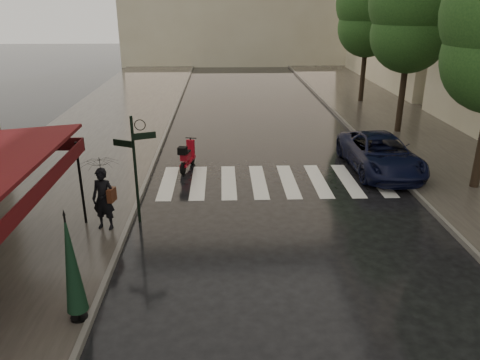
{
  "coord_description": "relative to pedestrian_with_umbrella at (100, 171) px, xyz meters",
  "views": [
    {
      "loc": [
        1.22,
        -9.19,
        5.99
      ],
      "look_at": [
        1.67,
        2.59,
        1.4
      ],
      "focal_mm": 35.0,
      "sensor_mm": 36.0,
      "label": 1
    }
  ],
  "objects": [
    {
      "name": "tree_far",
      "position": [
        11.7,
        16.59,
        3.69
      ],
      "size": [
        3.8,
        3.8,
        8.16
      ],
      "color": "black",
      "rests_on": "sidewalk_far"
    },
    {
      "name": "signpost",
      "position": [
        0.8,
        0.59,
        0.06
      ],
      "size": [
        1.17,
        0.29,
        3.1
      ],
      "color": "black",
      "rests_on": "ground"
    },
    {
      "name": "tree_mid",
      "position": [
        11.5,
        9.59,
        3.82
      ],
      "size": [
        3.8,
        3.8,
        8.34
      ],
      "color": "black",
      "rests_on": "sidewalk_far"
    },
    {
      "name": "curb_far",
      "position": [
        9.45,
        9.59,
        -1.7
      ],
      "size": [
        0.12,
        60.0,
        0.16
      ],
      "primitive_type": "cube",
      "color": "#595651",
      "rests_on": "ground"
    },
    {
      "name": "parasol_front",
      "position": [
        0.35,
        -3.91,
        -0.42
      ],
      "size": [
        0.41,
        0.41,
        2.3
      ],
      "color": "black",
      "rests_on": "sidewalk_near"
    },
    {
      "name": "sidewalk_far",
      "position": [
        12.25,
        9.59,
        -1.71
      ],
      "size": [
        5.5,
        60.0,
        0.12
      ],
      "primitive_type": "cube",
      "color": "#38332D",
      "rests_on": "ground"
    },
    {
      "name": "pedestrian_with_umbrella",
      "position": [
        0.0,
        0.0,
        0.0
      ],
      "size": [
        1.23,
        1.25,
        2.48
      ],
      "rotation": [
        0.0,
        0.0,
        -0.24
      ],
      "color": "black",
      "rests_on": "sidewalk_near"
    },
    {
      "name": "parked_car",
      "position": [
        9.0,
        4.56,
        -1.11
      ],
      "size": [
        2.33,
        4.82,
        1.32
      ],
      "primitive_type": "imported",
      "rotation": [
        0.0,
        0.0,
        0.03
      ],
      "color": "black",
      "rests_on": "ground"
    },
    {
      "name": "sidewalk_near",
      "position": [
        -2.5,
        9.59,
        -1.71
      ],
      "size": [
        6.0,
        60.0,
        0.12
      ],
      "primitive_type": "cube",
      "color": "#38332D",
      "rests_on": "ground"
    },
    {
      "name": "ground",
      "position": [
        2.0,
        -2.41,
        -1.77
      ],
      "size": [
        120.0,
        120.0,
        0.0
      ],
      "primitive_type": "plane",
      "color": "black",
      "rests_on": "ground"
    },
    {
      "name": "curb_near",
      "position": [
        0.55,
        9.59,
        -1.7
      ],
      "size": [
        0.12,
        60.0,
        0.16
      ],
      "primitive_type": "cube",
      "color": "#595651",
      "rests_on": "ground"
    },
    {
      "name": "crosswalk",
      "position": [
        4.97,
        3.59,
        -1.76
      ],
      "size": [
        7.85,
        3.2,
        0.01
      ],
      "color": "silver",
      "rests_on": "ground"
    },
    {
      "name": "scooter",
      "position": [
        1.87,
        4.95,
        -1.27
      ],
      "size": [
        0.64,
        1.6,
        1.07
      ],
      "rotation": [
        0.0,
        0.0,
        -0.23
      ],
      "color": "black",
      "rests_on": "ground"
    }
  ]
}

